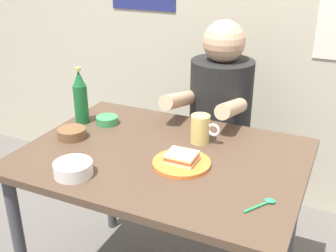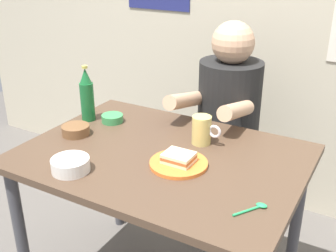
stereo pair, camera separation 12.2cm
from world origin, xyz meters
name	(u,v)px [view 2 (the right image)]	position (x,y,z in m)	size (l,w,h in m)	color
dining_table	(162,174)	(0.00, 0.00, 0.65)	(1.10, 0.80, 0.74)	#4C3828
stool	(225,172)	(0.03, 0.63, 0.35)	(0.34, 0.34, 0.45)	#4C4C51
person_seated	(229,101)	(0.03, 0.62, 0.77)	(0.33, 0.56, 0.72)	black
plate_orange	(179,164)	(0.10, -0.05, 0.75)	(0.22, 0.22, 0.01)	orange
sandwich	(179,158)	(0.10, -0.05, 0.77)	(0.11, 0.09, 0.04)	beige
beer_mug	(202,130)	(0.10, 0.16, 0.80)	(0.13, 0.08, 0.12)	#D1BC66
beer_bottle	(87,96)	(-0.47, 0.13, 0.86)	(0.06, 0.06, 0.26)	#19602D
rice_bowl_white	(70,164)	(-0.22, -0.28, 0.77)	(0.14, 0.14, 0.05)	silver
condiment_bowl_brown	(76,130)	(-0.42, -0.03, 0.76)	(0.12, 0.12, 0.04)	brown
dip_bowl_green	(112,118)	(-0.36, 0.16, 0.76)	(0.10, 0.10, 0.03)	#388C4C
spoon	(256,207)	(0.45, -0.18, 0.75)	(0.08, 0.11, 0.01)	#26A559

